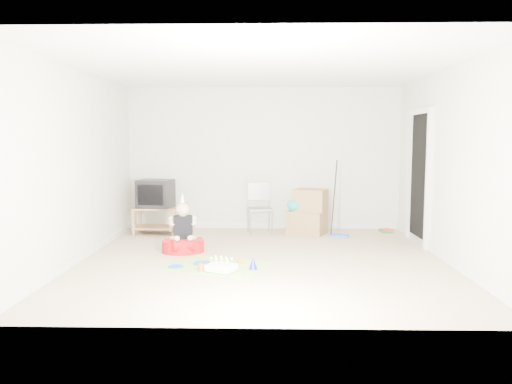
{
  "coord_description": "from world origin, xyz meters",
  "views": [
    {
      "loc": [
        0.07,
        -6.72,
        1.65
      ],
      "look_at": [
        -0.1,
        0.4,
        0.9
      ],
      "focal_mm": 35.0,
      "sensor_mm": 36.0,
      "label": 1
    }
  ],
  "objects_px": {
    "crt_tv": "(156,194)",
    "folding_chair": "(260,209)",
    "cardboard_boxes": "(308,212)",
    "seated_woman": "(183,239)",
    "birthday_cake": "(222,268)",
    "tv_stand": "(156,218)"
  },
  "relations": [
    {
      "from": "cardboard_boxes",
      "to": "crt_tv",
      "type": "bearing_deg",
      "value": -178.65
    },
    {
      "from": "tv_stand",
      "to": "birthday_cake",
      "type": "bearing_deg",
      "value": -61.16
    },
    {
      "from": "folding_chair",
      "to": "cardboard_boxes",
      "type": "bearing_deg",
      "value": 1.71
    },
    {
      "from": "crt_tv",
      "to": "seated_woman",
      "type": "xyz_separation_m",
      "value": [
        0.71,
        -1.41,
        -0.52
      ]
    },
    {
      "from": "tv_stand",
      "to": "cardboard_boxes",
      "type": "height_order",
      "value": "cardboard_boxes"
    },
    {
      "from": "folding_chair",
      "to": "cardboard_boxes",
      "type": "relative_size",
      "value": 1.16
    },
    {
      "from": "tv_stand",
      "to": "crt_tv",
      "type": "height_order",
      "value": "crt_tv"
    },
    {
      "from": "cardboard_boxes",
      "to": "birthday_cake",
      "type": "xyz_separation_m",
      "value": [
        -1.28,
        -2.57,
        -0.33
      ]
    },
    {
      "from": "tv_stand",
      "to": "seated_woman",
      "type": "bearing_deg",
      "value": -63.26
    },
    {
      "from": "cardboard_boxes",
      "to": "birthday_cake",
      "type": "distance_m",
      "value": 2.89
    },
    {
      "from": "seated_woman",
      "to": "birthday_cake",
      "type": "xyz_separation_m",
      "value": [
        0.67,
        -1.09,
        -0.15
      ]
    },
    {
      "from": "cardboard_boxes",
      "to": "birthday_cake",
      "type": "relative_size",
      "value": 1.86
    },
    {
      "from": "folding_chair",
      "to": "seated_woman",
      "type": "distance_m",
      "value": 1.84
    },
    {
      "from": "folding_chair",
      "to": "seated_woman",
      "type": "xyz_separation_m",
      "value": [
        -1.11,
        -1.45,
        -0.25
      ]
    },
    {
      "from": "birthday_cake",
      "to": "tv_stand",
      "type": "bearing_deg",
      "value": 118.84
    },
    {
      "from": "cardboard_boxes",
      "to": "seated_woman",
      "type": "xyz_separation_m",
      "value": [
        -1.95,
        -1.48,
        -0.19
      ]
    },
    {
      "from": "seated_woman",
      "to": "crt_tv",
      "type": "bearing_deg",
      "value": 116.74
    },
    {
      "from": "folding_chair",
      "to": "seated_woman",
      "type": "bearing_deg",
      "value": -127.35
    },
    {
      "from": "crt_tv",
      "to": "birthday_cake",
      "type": "relative_size",
      "value": 1.33
    },
    {
      "from": "crt_tv",
      "to": "folding_chair",
      "type": "distance_m",
      "value": 1.84
    },
    {
      "from": "tv_stand",
      "to": "folding_chair",
      "type": "xyz_separation_m",
      "value": [
        1.82,
        0.04,
        0.17
      ]
    },
    {
      "from": "tv_stand",
      "to": "birthday_cake",
      "type": "distance_m",
      "value": 2.87
    }
  ]
}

